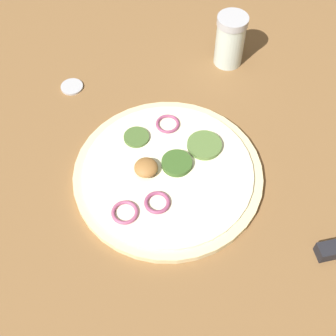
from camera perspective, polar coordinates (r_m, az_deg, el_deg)
The scene contains 4 objects.
ground_plane at distance 0.65m, azimuth -0.00°, elevation -1.01°, with size 3.00×3.00×0.00m, color brown.
pizza at distance 0.65m, azimuth -0.02°, elevation -0.57°, with size 0.26×0.26×0.03m.
spice_jar at distance 0.78m, azimuth 7.59°, elevation 15.21°, with size 0.05×0.05×0.09m.
loose_cap at distance 0.78m, azimuth -11.66°, elevation 9.77°, with size 0.04×0.04×0.01m.
Camera 1 is at (-0.28, 0.23, 0.54)m, focal length 50.00 mm.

